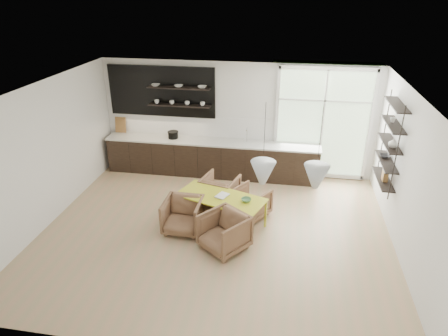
% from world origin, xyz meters
% --- Properties ---
extents(room, '(7.02, 6.01, 2.91)m').
position_xyz_m(room, '(0.58, 1.10, 1.46)').
color(room, tan).
rests_on(room, ground).
extents(kitchen_run, '(5.54, 0.69, 2.75)m').
position_xyz_m(kitchen_run, '(-0.69, 2.69, 0.60)').
color(kitchen_run, black).
rests_on(kitchen_run, ground).
extents(right_shelving, '(0.26, 1.22, 1.90)m').
position_xyz_m(right_shelving, '(3.36, 1.17, 1.65)').
color(right_shelving, black).
rests_on(right_shelving, ground).
extents(dining_table, '(1.96, 1.37, 0.65)m').
position_xyz_m(dining_table, '(0.06, 0.30, 0.61)').
color(dining_table, gold).
rests_on(dining_table, ground).
extents(armchair_back_left, '(0.92, 0.93, 0.70)m').
position_xyz_m(armchair_back_left, '(-0.10, 1.13, 0.35)').
color(armchair_back_left, brown).
rests_on(armchair_back_left, ground).
extents(armchair_back_right, '(0.96, 0.97, 0.65)m').
position_xyz_m(armchair_back_right, '(0.64, 0.76, 0.32)').
color(armchair_back_right, brown).
rests_on(armchair_back_right, ground).
extents(armchair_front_left, '(0.76, 0.78, 0.70)m').
position_xyz_m(armchair_front_left, '(-0.65, -0.05, 0.35)').
color(armchair_front_left, brown).
rests_on(armchair_front_left, ground).
extents(armchair_front_right, '(1.10, 1.11, 0.73)m').
position_xyz_m(armchair_front_right, '(0.27, -0.52, 0.36)').
color(armchair_front_right, brown).
rests_on(armchair_front_right, ground).
extents(wire_stool, '(0.34, 0.34, 0.43)m').
position_xyz_m(wire_stool, '(-0.96, 0.33, 0.28)').
color(wire_stool, black).
rests_on(wire_stool, ground).
extents(table_book, '(0.31, 0.35, 0.03)m').
position_xyz_m(table_book, '(-0.01, 0.37, 0.67)').
color(table_book, white).
rests_on(table_book, dining_table).
extents(table_bowl, '(0.27, 0.27, 0.06)m').
position_xyz_m(table_bowl, '(0.60, 0.21, 0.69)').
color(table_bowl, '#558B5B').
rests_on(table_bowl, dining_table).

